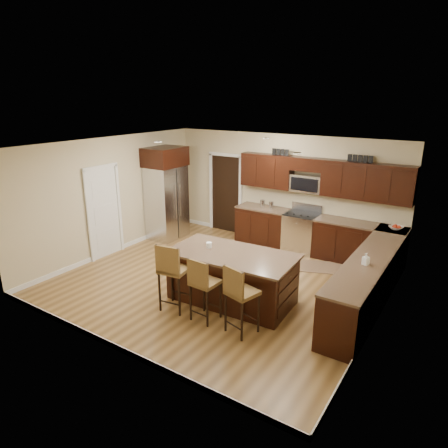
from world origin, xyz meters
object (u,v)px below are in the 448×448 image
Objects in this scene: range at (301,232)px; island at (232,279)px; stool_right at (239,292)px; stool_mid at (203,283)px; stool_left at (172,270)px; refrigerator at (166,193)px.

island is (-0.07, -2.98, -0.04)m from range.
stool_mid is at bearing -165.17° from stool_right.
stool_left is at bearing -100.82° from range.
island is at bearing -31.39° from refrigerator.
refrigerator reaches higher than stool_left.
range reaches higher than island.
island is 1.13m from stool_left.
island is at bearing 44.43° from stool_left.
stool_right is (0.59, -3.83, 0.24)m from range.
stool_right is at bearing -7.54° from stool_left.
stool_left is 1.32m from stool_right.
stool_mid is at bearing -95.04° from island.
range is 1.00× the size of stool_mid.
stool_right is 0.48× the size of refrigerator.
range is 3.84m from stool_mid.
stool_left is at bearing -164.90° from stool_right.
island is 3.86m from refrigerator.
range is 0.97× the size of stool_right.
range is 0.48× the size of island.
refrigerator is at bearing -162.91° from range.
stool_mid is 0.69m from stool_right.
refrigerator is at bearing 158.90° from stool_right.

